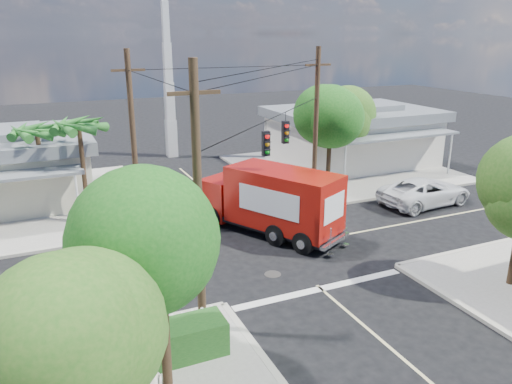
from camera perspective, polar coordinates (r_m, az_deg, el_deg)
ground at (r=23.65m, az=1.99°, el=-6.43°), size 120.00×120.00×0.00m
sidewalk_ne at (r=37.74m, az=9.63°, el=2.69°), size 14.12×14.12×0.14m
sidewalk_nw at (r=31.75m, az=-25.29°, el=-1.66°), size 14.12×14.12×0.14m
road_markings at (r=22.46m, az=3.66°, el=-7.81°), size 32.00×32.00×0.01m
building_ne at (r=39.01m, az=10.91°, el=6.50°), size 11.80×10.20×4.50m
radio_tower at (r=40.83m, az=-9.94°, el=11.76°), size 0.80×0.80×17.00m
tree_sw_front at (r=13.21m, az=-10.90°, el=-6.41°), size 3.88×3.78×6.03m
tree_sw_back at (r=10.95m, az=-20.76°, el=-15.30°), size 3.56×3.42×5.41m
tree_ne_front at (r=31.42m, az=8.58°, el=8.52°), size 4.21×4.14×6.66m
tree_ne_back at (r=34.74m, az=10.24°, el=8.33°), size 3.77×3.66×5.82m
palm_nw_front at (r=27.33m, az=-19.58°, el=6.94°), size 3.01×3.08×5.59m
palm_nw_back at (r=28.80m, az=-23.75°, el=6.21°), size 3.01×3.08×5.19m
utility_poles at (r=22.98m, az=-3.22°, el=5.12°), size 12.00×10.68×9.00m
picket_fence at (r=16.52m, az=-14.64°, el=-15.87°), size 5.94×0.06×1.00m
hedge_sw at (r=15.83m, az=-14.85°, el=-17.47°), size 6.20×1.20×1.10m
vending_boxes at (r=31.49m, az=7.70°, el=0.96°), size 1.90×0.50×1.10m
delivery_truck at (r=24.77m, az=1.76°, el=-1.02°), size 5.66×7.98×3.39m
parked_car at (r=30.91m, az=18.76°, el=0.05°), size 5.95×3.10×1.60m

